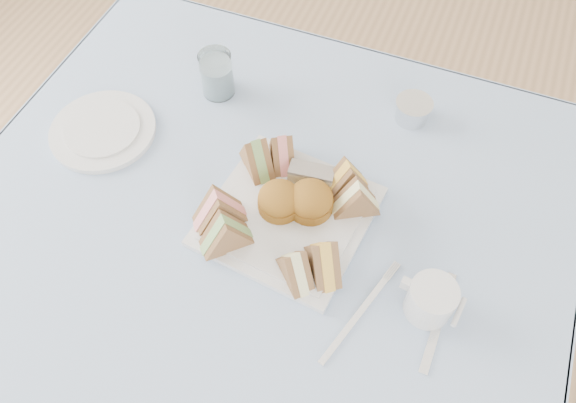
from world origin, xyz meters
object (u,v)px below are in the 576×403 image
at_px(table, 255,328).
at_px(creamer_jug, 431,300).
at_px(serving_plate, 288,216).
at_px(water_glass, 217,74).

distance_m(table, creamer_jug, 0.51).
xyz_separation_m(table, creamer_jug, (0.30, 0.00, 0.41)).
relative_size(table, serving_plate, 3.60).
bearing_deg(water_glass, serving_plate, -43.38).
bearing_deg(table, serving_plate, 55.90).
xyz_separation_m(water_glass, creamer_jug, (0.48, -0.29, -0.01)).
relative_size(serving_plate, water_glass, 2.78).
relative_size(water_glass, creamer_jug, 1.27).
bearing_deg(creamer_jug, water_glass, 156.96).
bearing_deg(serving_plate, creamer_jug, -9.60).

